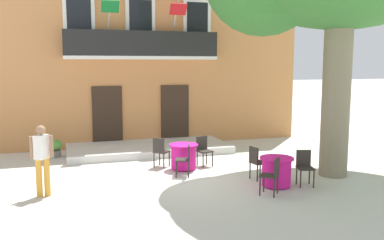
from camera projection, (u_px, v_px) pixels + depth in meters
name	position (u px, v px, depth m)	size (l,w,h in m)	color
ground_plane	(194.00, 178.00, 11.49)	(120.00, 120.00, 0.00)	beige
building_facade	(132.00, 49.00, 17.45)	(13.00, 5.09, 7.50)	#CC844C
entrance_step_platform	(149.00, 148.00, 14.89)	(5.65, 2.46, 0.25)	silver
cafe_table_near_tree	(276.00, 172.00, 10.66)	(0.86, 0.86, 0.76)	#DB1984
cafe_chair_near_tree_0	(257.00, 161.00, 11.27)	(0.46, 0.46, 0.91)	#2D2823
cafe_chair_near_tree_1	(272.00, 174.00, 9.93)	(0.56, 0.56, 0.91)	#2D2823
cafe_chair_near_tree_2	(305.00, 165.00, 10.75)	(0.49, 0.49, 0.91)	#2D2823
cafe_table_middle	(184.00, 156.00, 12.38)	(0.86, 0.86, 0.76)	#DB1984
cafe_chair_middle_0	(204.00, 149.00, 12.81)	(0.48, 0.48, 0.91)	#2D2823
cafe_chair_middle_1	(160.00, 150.00, 12.61)	(0.57, 0.57, 0.91)	#2D2823
cafe_chair_middle_2	(185.00, 158.00, 11.62)	(0.51, 0.51, 0.91)	#2D2823
ground_planter_left	(55.00, 147.00, 14.04)	(0.46, 0.46, 0.60)	slate
pedestrian_near_entrance	(42.00, 156.00, 9.79)	(0.53, 0.40, 1.71)	gold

